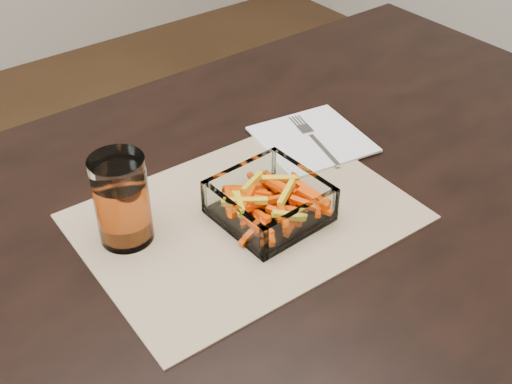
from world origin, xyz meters
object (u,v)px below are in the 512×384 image
at_px(tumbler, 122,203).
at_px(fork, 313,138).
at_px(dining_table, 232,275).
at_px(glass_bowl, 269,203).

distance_m(tumbler, fork, 0.37).
height_order(tumbler, fork, tumbler).
xyz_separation_m(dining_table, tumbler, (-0.12, 0.07, 0.15)).
xyz_separation_m(tumbler, fork, (0.36, 0.03, -0.05)).
distance_m(glass_bowl, fork, 0.21).
height_order(glass_bowl, tumbler, tumbler).
bearing_deg(fork, glass_bowl, -134.31).
height_order(dining_table, glass_bowl, glass_bowl).
height_order(glass_bowl, fork, glass_bowl).
xyz_separation_m(glass_bowl, tumbler, (-0.18, 0.08, 0.04)).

